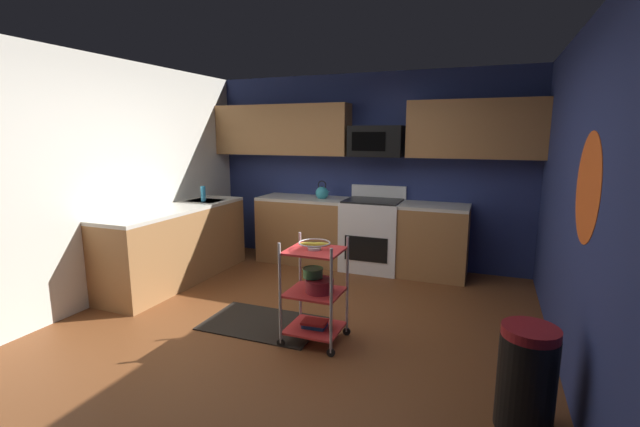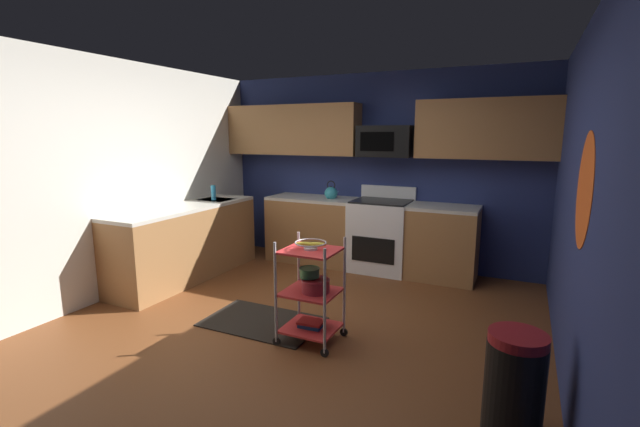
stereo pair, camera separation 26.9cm
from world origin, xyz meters
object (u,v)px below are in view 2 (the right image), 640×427
object	(u,v)px
trash_can	(514,386)
book_stack	(311,324)
rolling_cart	(311,292)
microwave	(386,141)
fruit_bowl	(311,244)
oven_range	(381,235)
kettle	(331,193)
mixing_bowl_small	(309,272)
dish_soap_bottle	(213,193)
mixing_bowl_large	(316,285)

from	to	relation	value
trash_can	book_stack	bearing A→B (deg)	160.85
book_stack	rolling_cart	bearing A→B (deg)	-165.96
microwave	fruit_bowl	bearing A→B (deg)	-88.30
oven_range	kettle	world-z (taller)	kettle
oven_range	book_stack	size ratio (longest dim) A/B	4.78
microwave	trash_can	bearing A→B (deg)	-59.45
oven_range	microwave	size ratio (longest dim) A/B	1.57
microwave	mixing_bowl_small	bearing A→B (deg)	-88.90
microwave	dish_soap_bottle	world-z (taller)	microwave
kettle	trash_can	bearing A→B (deg)	-48.81
dish_soap_bottle	trash_can	size ratio (longest dim) A/B	0.30
microwave	fruit_bowl	xyz separation A→B (m)	(0.07, -2.31, -0.82)
oven_range	kettle	bearing A→B (deg)	-179.69
microwave	rolling_cart	distance (m)	2.63
mixing_bowl_large	dish_soap_bottle	bearing A→B (deg)	147.87
kettle	fruit_bowl	bearing A→B (deg)	-70.20
fruit_bowl	kettle	bearing A→B (deg)	109.80
rolling_cart	book_stack	distance (m)	0.29
dish_soap_bottle	mixing_bowl_small	bearing A→B (deg)	-32.52
trash_can	mixing_bowl_small	bearing A→B (deg)	160.36
kettle	mixing_bowl_small	bearing A→B (deg)	-70.57
fruit_bowl	mixing_bowl_large	size ratio (longest dim) A/B	1.08
fruit_bowl	mixing_bowl_small	bearing A→B (deg)	135.20
kettle	rolling_cart	bearing A→B (deg)	-70.20
book_stack	trash_can	size ratio (longest dim) A/B	0.35
fruit_bowl	book_stack	world-z (taller)	fruit_bowl
mixing_bowl_large	fruit_bowl	bearing A→B (deg)	180.00
fruit_bowl	mixing_bowl_small	distance (m)	0.26
mixing_bowl_small	dish_soap_bottle	size ratio (longest dim) A/B	0.91
oven_range	rolling_cart	size ratio (longest dim) A/B	1.20
rolling_cart	oven_range	bearing A→B (deg)	91.76
microwave	mixing_bowl_large	xyz separation A→B (m)	(0.11, -2.31, -1.18)
rolling_cart	fruit_bowl	size ratio (longest dim) A/B	3.36
book_stack	kettle	bearing A→B (deg)	109.80
fruit_bowl	book_stack	size ratio (longest dim) A/B	1.18
mixing_bowl_large	trash_can	size ratio (longest dim) A/B	0.38
mixing_bowl_small	book_stack	distance (m)	0.46
fruit_bowl	trash_can	world-z (taller)	fruit_bowl
oven_range	mixing_bowl_small	world-z (taller)	oven_range
microwave	trash_can	distance (m)	3.61
oven_range	mixing_bowl_small	bearing A→B (deg)	-88.86
oven_range	microwave	bearing A→B (deg)	90.26
rolling_cart	mixing_bowl_small	distance (m)	0.17
trash_can	mixing_bowl_large	bearing A→B (deg)	160.33
mixing_bowl_small	kettle	size ratio (longest dim) A/B	0.69
oven_range	fruit_bowl	xyz separation A→B (m)	(0.07, -2.20, 0.40)
microwave	kettle	bearing A→B (deg)	-171.48
microwave	book_stack	xyz separation A→B (m)	(0.07, -2.31, -1.54)
rolling_cart	mixing_bowl_large	size ratio (longest dim) A/B	3.63
rolling_cart	trash_can	distance (m)	1.73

